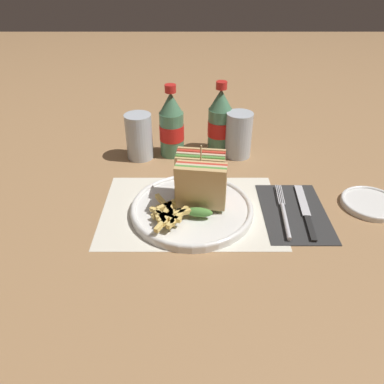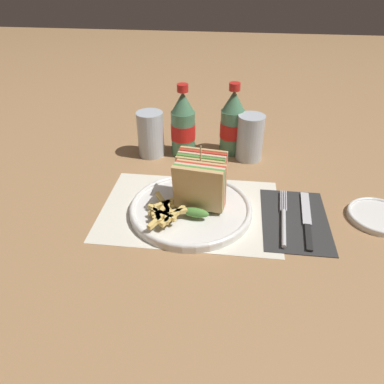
# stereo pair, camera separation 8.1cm
# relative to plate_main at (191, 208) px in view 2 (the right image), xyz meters

# --- Properties ---
(ground_plane) EXTENTS (4.00, 4.00, 0.00)m
(ground_plane) POSITION_rel_plate_main_xyz_m (-0.02, 0.02, -0.01)
(ground_plane) COLOR #9E754C
(placemat) EXTENTS (0.39, 0.27, 0.00)m
(placemat) POSITION_rel_plate_main_xyz_m (-0.00, 0.01, -0.01)
(placemat) COLOR silver
(placemat) RESTS_ON ground_plane
(plate_main) EXTENTS (0.27, 0.27, 0.02)m
(plate_main) POSITION_rel_plate_main_xyz_m (0.00, 0.00, 0.00)
(plate_main) COLOR white
(plate_main) RESTS_ON ground_plane
(club_sandwich) EXTENTS (0.11, 0.12, 0.14)m
(club_sandwich) POSITION_rel_plate_main_xyz_m (0.02, 0.01, 0.06)
(club_sandwich) COLOR tan
(club_sandwich) RESTS_ON plate_main
(fries_pile) EXTENTS (0.09, 0.12, 0.02)m
(fries_pile) POSITION_rel_plate_main_xyz_m (-0.05, -0.05, 0.02)
(fries_pile) COLOR #E5C166
(fries_pile) RESTS_ON plate_main
(napkin) EXTENTS (0.14, 0.22, 0.00)m
(napkin) POSITION_rel_plate_main_xyz_m (0.22, -0.00, -0.01)
(napkin) COLOR #2D2D2D
(napkin) RESTS_ON ground_plane
(fork) EXTENTS (0.03, 0.20, 0.01)m
(fork) POSITION_rel_plate_main_xyz_m (0.20, -0.02, -0.00)
(fork) COLOR silver
(fork) RESTS_ON napkin
(knife) EXTENTS (0.03, 0.20, 0.00)m
(knife) POSITION_rel_plate_main_xyz_m (0.25, -0.00, -0.00)
(knife) COLOR black
(knife) RESTS_ON napkin
(coke_bottle_near) EXTENTS (0.07, 0.07, 0.20)m
(coke_bottle_near) POSITION_rel_plate_main_xyz_m (-0.05, 0.27, 0.07)
(coke_bottle_near) COLOR #4C7F5B
(coke_bottle_near) RESTS_ON ground_plane
(coke_bottle_far) EXTENTS (0.07, 0.07, 0.20)m
(coke_bottle_far) POSITION_rel_plate_main_xyz_m (0.08, 0.30, 0.07)
(coke_bottle_far) COLOR #4C7F5B
(coke_bottle_far) RESTS_ON ground_plane
(glass_near) EXTENTS (0.07, 0.07, 0.12)m
(glass_near) POSITION_rel_plate_main_xyz_m (0.13, 0.27, 0.04)
(glass_near) COLOR silver
(glass_near) RESTS_ON ground_plane
(glass_far) EXTENTS (0.07, 0.07, 0.12)m
(glass_far) POSITION_rel_plate_main_xyz_m (-0.14, 0.26, 0.04)
(glass_far) COLOR silver
(glass_far) RESTS_ON ground_plane
(side_saucer) EXTENTS (0.13, 0.13, 0.01)m
(side_saucer) POSITION_rel_plate_main_xyz_m (0.40, 0.03, -0.00)
(side_saucer) COLOR white
(side_saucer) RESTS_ON ground_plane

